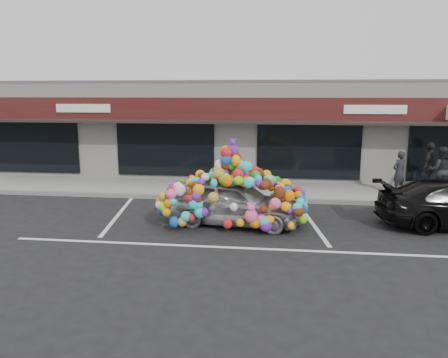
# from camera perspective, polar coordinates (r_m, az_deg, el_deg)

# --- Properties ---
(ground) EXTENTS (90.00, 90.00, 0.00)m
(ground) POSITION_cam_1_polar(r_m,az_deg,el_deg) (13.24, -0.84, -5.44)
(ground) COLOR black
(ground) RESTS_ON ground
(shop_building) EXTENTS (24.00, 7.20, 4.31)m
(shop_building) POSITION_cam_1_polar(r_m,az_deg,el_deg) (21.14, 2.31, 6.76)
(shop_building) COLOR white
(shop_building) RESTS_ON ground
(sidewalk) EXTENTS (26.00, 3.00, 0.15)m
(sidewalk) POSITION_cam_1_polar(r_m,az_deg,el_deg) (17.06, 1.01, -1.38)
(sidewalk) COLOR gray
(sidewalk) RESTS_ON ground
(kerb) EXTENTS (26.00, 0.18, 0.16)m
(kerb) POSITION_cam_1_polar(r_m,az_deg,el_deg) (15.61, 0.42, -2.57)
(kerb) COLOR slate
(kerb) RESTS_ON ground
(parking_stripe_left) EXTENTS (0.73, 4.37, 0.01)m
(parking_stripe_left) POSITION_cam_1_polar(r_m,az_deg,el_deg) (14.20, -13.66, -4.59)
(parking_stripe_left) COLOR silver
(parking_stripe_left) RESTS_ON ground
(parking_stripe_mid) EXTENTS (0.73, 4.37, 0.01)m
(parking_stripe_mid) POSITION_cam_1_polar(r_m,az_deg,el_deg) (13.35, 11.33, -5.50)
(parking_stripe_mid) COLOR silver
(parking_stripe_mid) RESTS_ON ground
(lane_line) EXTENTS (14.00, 0.12, 0.01)m
(lane_line) POSITION_cam_1_polar(r_m,az_deg,el_deg) (10.94, 8.03, -9.15)
(lane_line) COLOR silver
(lane_line) RESTS_ON ground
(toy_car) EXTENTS (2.86, 4.38, 2.44)m
(toy_car) POSITION_cam_1_polar(r_m,az_deg,el_deg) (12.68, 1.26, -2.30)
(toy_car) COLOR #94989D
(toy_car) RESTS_ON ground
(pedestrian_a) EXTENTS (0.68, 0.63, 1.56)m
(pedestrian_a) POSITION_cam_1_polar(r_m,az_deg,el_deg) (17.26, 21.89, 0.84)
(pedestrian_a) COLOR black
(pedestrian_a) RESTS_ON sidewalk
(pedestrian_b) EXTENTS (0.92, 0.76, 1.73)m
(pedestrian_b) POSITION_cam_1_polar(r_m,az_deg,el_deg) (17.86, 26.39, 1.08)
(pedestrian_b) COLOR black
(pedestrian_b) RESTS_ON sidewalk
(pedestrian_c) EXTENTS (1.14, 0.99, 1.84)m
(pedestrian_c) POSITION_cam_1_polar(r_m,az_deg,el_deg) (18.24, 25.24, 1.54)
(pedestrian_c) COLOR #232127
(pedestrian_c) RESTS_ON sidewalk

